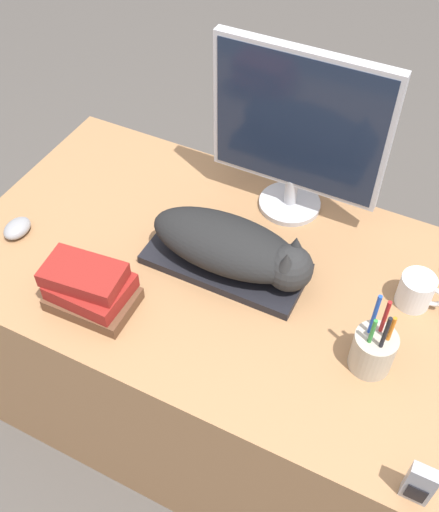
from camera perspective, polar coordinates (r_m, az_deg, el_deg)
name	(u,v)px	position (r m, az deg, el deg)	size (l,w,h in m)	color
ground_plane	(162,505)	(1.98, -5.52, -22.57)	(12.00, 12.00, 0.00)	#4C4742
desk	(220,343)	(1.82, 0.07, -8.29)	(1.36, 0.79, 0.70)	#9E7047
keyboard	(225,263)	(1.53, 0.57, -0.71)	(0.42, 0.18, 0.02)	black
cat	(236,248)	(1.47, 1.59, 0.81)	(0.43, 0.17, 0.14)	black
monitor	(298,129)	(1.54, 7.50, 11.90)	(0.46, 0.17, 0.48)	#B7B7BC
computer_mouse	(17,228)	(1.70, -18.71, 2.52)	(0.06, 0.08, 0.04)	gray
coffee_mug	(417,291)	(1.51, 18.27, -3.19)	(0.11, 0.08, 0.09)	silver
pen_cup	(373,350)	(1.36, 14.42, -8.66)	(0.10, 0.10, 0.23)	#B2A893
phone	(420,484)	(1.24, 18.52, -19.93)	(0.05, 0.03, 0.11)	#99999E
book_stack	(90,288)	(1.46, -12.28, -2.97)	(0.22, 0.15, 0.12)	brown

